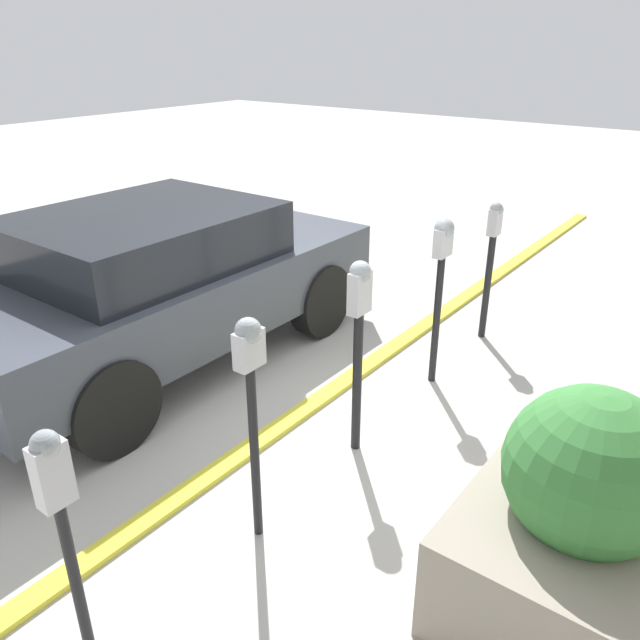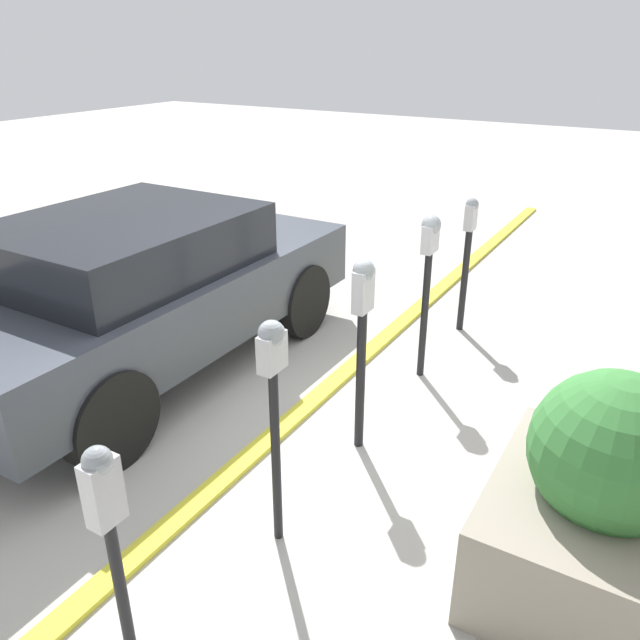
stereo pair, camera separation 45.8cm
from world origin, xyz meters
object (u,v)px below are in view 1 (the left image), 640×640
(parked_car_front, at_px, (160,280))
(parking_meter_nearest, at_px, (61,515))
(parking_meter_second, at_px, (251,382))
(parking_meter_middle, at_px, (359,324))
(parking_meter_farthest, at_px, (491,252))
(planter_box, at_px, (578,527))
(parking_meter_fourth, at_px, (441,266))

(parked_car_front, bearing_deg, parking_meter_nearest, -136.29)
(parking_meter_second, xyz_separation_m, parked_car_front, (1.23, 2.31, -0.29))
(parking_meter_middle, xyz_separation_m, parking_meter_farthest, (2.39, 0.03, -0.11))
(parking_meter_second, relative_size, planter_box, 1.11)
(parking_meter_fourth, distance_m, parked_car_front, 2.56)
(parking_meter_farthest, height_order, parked_car_front, parked_car_front)
(parking_meter_nearest, relative_size, parking_meter_middle, 0.97)
(parking_meter_second, distance_m, planter_box, 1.88)
(parking_meter_nearest, bearing_deg, parking_meter_second, 1.80)
(parking_meter_second, distance_m, parked_car_front, 2.63)
(parking_meter_middle, height_order, parking_meter_fourth, parking_meter_fourth)
(parking_meter_farthest, relative_size, planter_box, 1.05)
(parking_meter_nearest, distance_m, parking_meter_farthest, 4.71)
(parking_meter_second, distance_m, parking_meter_fourth, 2.37)
(parking_meter_middle, distance_m, parking_meter_fourth, 1.26)
(parked_car_front, bearing_deg, parking_meter_fourth, -63.67)
(parking_meter_farthest, bearing_deg, parking_meter_fourth, -179.09)
(parking_meter_nearest, distance_m, parking_meter_fourth, 3.58)
(parking_meter_nearest, height_order, parking_meter_fourth, parking_meter_fourth)
(parking_meter_nearest, xyz_separation_m, parking_meter_middle, (2.32, 0.05, 0.01))
(parking_meter_middle, xyz_separation_m, parked_car_front, (0.12, 2.29, -0.23))
(parking_meter_second, bearing_deg, parking_meter_nearest, -178.20)
(parking_meter_second, relative_size, parked_car_front, 0.36)
(parking_meter_second, xyz_separation_m, parking_meter_fourth, (2.37, 0.03, 0.01))
(parking_meter_nearest, relative_size, parked_car_front, 0.35)
(parking_meter_nearest, relative_size, planter_box, 1.08)
(parking_meter_fourth, bearing_deg, parking_meter_second, -179.19)
(parking_meter_farthest, bearing_deg, planter_box, -148.92)
(parking_meter_second, xyz_separation_m, parking_meter_middle, (1.11, 0.02, -0.06))
(parking_meter_middle, height_order, planter_box, parking_meter_middle)
(parking_meter_second, relative_size, parking_meter_farthest, 1.05)
(parking_meter_fourth, xyz_separation_m, parked_car_front, (-1.14, 2.28, -0.30))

